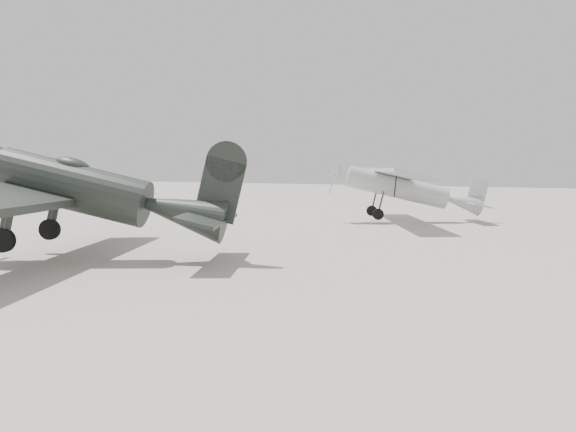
# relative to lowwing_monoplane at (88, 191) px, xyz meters

# --- Properties ---
(ground) EXTENTS (160.00, 160.00, 0.00)m
(ground) POSITION_rel_lowwing_monoplane_xyz_m (4.06, -0.63, -2.33)
(ground) COLOR #A19B8F
(ground) RESTS_ON ground
(lowwing_monoplane) EXTENTS (10.48, 13.20, 4.41)m
(lowwing_monoplane) POSITION_rel_lowwing_monoplane_xyz_m (0.00, 0.00, 0.00)
(lowwing_monoplane) COLOR black
(lowwing_monoplane) RESTS_ON ground
(highwing_monoplane) EXTENTS (9.51, 11.72, 3.50)m
(highwing_monoplane) POSITION_rel_lowwing_monoplane_xyz_m (5.13, 18.07, -0.14)
(highwing_monoplane) COLOR #AFB2B5
(highwing_monoplane) RESTS_ON ground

